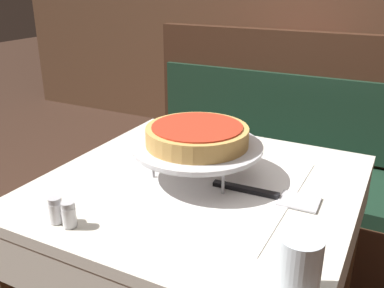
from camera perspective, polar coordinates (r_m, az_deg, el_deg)
The scene contains 10 objects.
dining_table_front at distance 1.22m, azimuth 0.98°, elevation -9.21°, with size 0.82×0.82×0.73m.
dining_table_rear at distance 2.89m, azimuth 12.23°, elevation 8.10°, with size 0.65×0.65×0.72m.
booth_bench at distance 2.02m, azimuth 14.38°, elevation -7.09°, with size 1.62×0.51×1.02m.
pizza_pan_stand at distance 1.16m, azimuth 0.68°, elevation -0.50°, with size 0.36×0.36×0.10m.
deep_dish_pizza at distance 1.15m, azimuth 0.69°, elevation 1.20°, with size 0.28×0.28×0.05m.
pizza_server at distance 1.11m, azimuth 10.14°, elevation -6.57°, with size 0.28×0.09×0.01m.
water_glass_near at distance 0.78m, azimuth 14.10°, elevation -15.56°, with size 0.08×0.08×0.11m.
salt_shaker at distance 1.02m, azimuth -17.70°, elevation -8.38°, with size 0.03×0.03×0.06m.
pepper_shaker at distance 1.00m, azimuth -16.09°, elevation -9.00°, with size 0.03×0.03×0.06m.
condiment_caddy at distance 2.89m, azimuth 13.54°, elevation 11.26°, with size 0.13×0.13×0.18m.
Camera 1 is at (0.46, -0.94, 1.25)m, focal length 40.00 mm.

